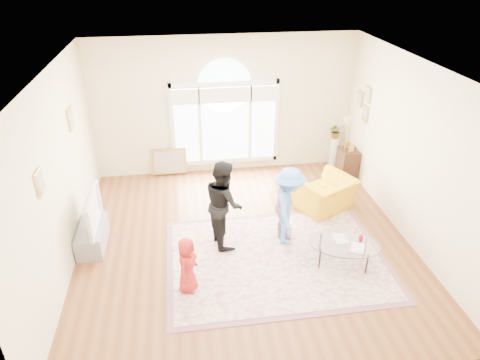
{
  "coord_description": "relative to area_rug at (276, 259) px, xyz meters",
  "views": [
    {
      "loc": [
        -1.02,
        -6.33,
        4.82
      ],
      "look_at": [
        -0.04,
        0.3,
        1.15
      ],
      "focal_mm": 32.0,
      "sensor_mm": 36.0,
      "label": 1
    }
  ],
  "objects": [
    {
      "name": "ground",
      "position": [
        -0.47,
        0.58,
        -0.01
      ],
      "size": [
        6.0,
        6.0,
        0.0
      ],
      "primitive_type": "plane",
      "color": "brown",
      "rests_on": "ground"
    },
    {
      "name": "room_shell",
      "position": [
        -0.46,
        3.41,
        1.56
      ],
      "size": [
        6.0,
        6.0,
        6.0
      ],
      "color": "beige",
      "rests_on": "ground"
    },
    {
      "name": "area_rug",
      "position": [
        0.0,
        0.0,
        0.0
      ],
      "size": [
        3.6,
        2.6,
        0.02
      ],
      "primitive_type": "cube",
      "color": "beige",
      "rests_on": "ground"
    },
    {
      "name": "rug_border",
      "position": [
        0.0,
        0.0,
        -0.0
      ],
      "size": [
        3.8,
        2.8,
        0.01
      ],
      "primitive_type": "cube",
      "color": "#885564",
      "rests_on": "ground"
    },
    {
      "name": "tv_console",
      "position": [
        -3.22,
        0.88,
        0.2
      ],
      "size": [
        0.45,
        1.0,
        0.42
      ],
      "primitive_type": "cube",
      "color": "gray",
      "rests_on": "ground"
    },
    {
      "name": "television",
      "position": [
        -3.22,
        0.88,
        0.73
      ],
      "size": [
        0.17,
        1.11,
        0.64
      ],
      "color": "black",
      "rests_on": "tv_console"
    },
    {
      "name": "coffee_table",
      "position": [
        1.1,
        -0.26,
        0.39
      ],
      "size": [
        1.39,
        1.12,
        0.54
      ],
      "rotation": [
        0.0,
        0.0,
        -0.33
      ],
      "color": "silver",
      "rests_on": "ground"
    },
    {
      "name": "armchair",
      "position": [
        1.34,
        1.48,
        0.34
      ],
      "size": [
        1.37,
        1.31,
        0.7
      ],
      "primitive_type": "imported",
      "rotation": [
        0.0,
        0.0,
        3.61
      ],
      "color": "#EFAE0F",
      "rests_on": "ground"
    },
    {
      "name": "side_cabinet",
      "position": [
        2.31,
        2.76,
        0.34
      ],
      "size": [
        0.4,
        0.5,
        0.7
      ],
      "primitive_type": "cube",
      "color": "black",
      "rests_on": "ground"
    },
    {
      "name": "floor_lamp",
      "position": [
        2.18,
        2.72,
        1.27
      ],
      "size": [
        0.3,
        0.3,
        1.51
      ],
      "color": "black",
      "rests_on": "ground"
    },
    {
      "name": "plant_pedestal",
      "position": [
        2.23,
        3.45,
        0.34
      ],
      "size": [
        0.2,
        0.2,
        0.7
      ],
      "primitive_type": "cylinder",
      "color": "white",
      "rests_on": "ground"
    },
    {
      "name": "potted_plant",
      "position": [
        2.23,
        3.45,
        0.88
      ],
      "size": [
        0.39,
        0.35,
        0.38
      ],
      "primitive_type": "imported",
      "rotation": [
        0.0,
        0.0,
        -0.15
      ],
      "color": "#33722D",
      "rests_on": "plant_pedestal"
    },
    {
      "name": "leaning_picture",
      "position": [
        -1.82,
        3.48,
        -0.01
      ],
      "size": [
        0.8,
        0.14,
        0.62
      ],
      "primitive_type": "cube",
      "rotation": [
        -0.14,
        0.0,
        0.0
      ],
      "color": "tan",
      "rests_on": "ground"
    },
    {
      "name": "child_red",
      "position": [
        -1.55,
        -0.53,
        0.49
      ],
      "size": [
        0.47,
        0.55,
        0.96
      ],
      "primitive_type": "imported",
      "rotation": [
        0.0,
        0.0,
        1.16
      ],
      "color": "#AC2220",
      "rests_on": "area_rug"
    },
    {
      "name": "child_black",
      "position": [
        -0.84,
        0.64,
        0.83
      ],
      "size": [
        0.75,
        0.89,
        1.63
      ],
      "primitive_type": "imported",
      "rotation": [
        0.0,
        0.0,
        1.75
      ],
      "color": "black",
      "rests_on": "area_rug"
    },
    {
      "name": "child_pink",
      "position": [
        0.26,
        0.66,
        0.67
      ],
      "size": [
        0.6,
        0.83,
        1.31
      ],
      "primitive_type": "imported",
      "rotation": [
        0.0,
        0.0,
        1.16
      ],
      "color": "#D49AAC",
      "rests_on": "area_rug"
    },
    {
      "name": "child_blue",
      "position": [
        0.3,
        0.48,
        0.75
      ],
      "size": [
        0.79,
        1.07,
        1.49
      ],
      "primitive_type": "imported",
      "rotation": [
        0.0,
        0.0,
        1.3
      ],
      "color": "#5891EA",
      "rests_on": "area_rug"
    }
  ]
}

